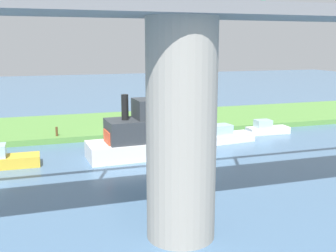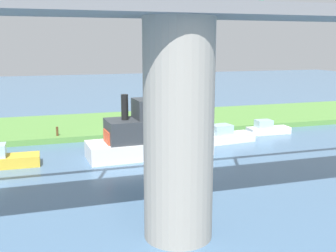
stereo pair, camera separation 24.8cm
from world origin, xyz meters
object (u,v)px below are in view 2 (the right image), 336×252
object	(u,v)px
mooring_post	(57,131)
motorboat_red	(226,136)
bridge_pylon	(179,132)
person_on_bank	(126,122)
houseboat_blue	(154,133)
motorboat_white	(1,159)
riverboat_paddlewheel	(267,129)

from	to	relation	value
mooring_post	motorboat_red	xyz separation A→B (m)	(-13.88, 4.76, -0.33)
bridge_pylon	person_on_bank	bearing A→B (deg)	-95.68
houseboat_blue	motorboat_white	distance (m)	10.99
houseboat_blue	riverboat_paddlewheel	world-z (taller)	houseboat_blue
bridge_pylon	motorboat_red	world-z (taller)	bridge_pylon
motorboat_red	bridge_pylon	bearing A→B (deg)	57.95
motorboat_white	motorboat_red	size ratio (longest dim) A/B	0.99
person_on_bank	bridge_pylon	bearing A→B (deg)	84.32
bridge_pylon	person_on_bank	distance (m)	21.63
person_on_bank	motorboat_white	world-z (taller)	person_on_bank
mooring_post	motorboat_red	size ratio (longest dim) A/B	0.16
bridge_pylon	person_on_bank	world-z (taller)	bridge_pylon
person_on_bank	motorboat_white	distance (m)	12.99
mooring_post	motorboat_red	bearing A→B (deg)	161.07
bridge_pylon	motorboat_red	distance (m)	18.72
person_on_bank	riverboat_paddlewheel	xyz separation A→B (m)	(-12.83, 3.82, -0.72)
houseboat_blue	person_on_bank	bearing A→B (deg)	-86.56
person_on_bank	motorboat_white	size ratio (longest dim) A/B	0.29
person_on_bank	motorboat_red	world-z (taller)	person_on_bank
bridge_pylon	mooring_post	xyz separation A→B (m)	(4.20, -20.22, -3.85)
riverboat_paddlewheel	houseboat_blue	bearing A→B (deg)	18.60
person_on_bank	houseboat_blue	distance (m)	8.01
mooring_post	houseboat_blue	size ratio (longest dim) A/B	0.08
bridge_pylon	motorboat_white	size ratio (longest dim) A/B	1.95
motorboat_white	riverboat_paddlewheel	size ratio (longest dim) A/B	1.19
motorboat_red	person_on_bank	bearing A→B (deg)	-37.30
person_on_bank	riverboat_paddlewheel	world-z (taller)	person_on_bank
mooring_post	riverboat_paddlewheel	size ratio (longest dim) A/B	0.19
motorboat_red	mooring_post	bearing A→B (deg)	-18.93
riverboat_paddlewheel	bridge_pylon	bearing A→B (deg)	49.36
person_on_bank	mooring_post	size ratio (longest dim) A/B	1.74
houseboat_blue	motorboat_red	distance (m)	7.52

